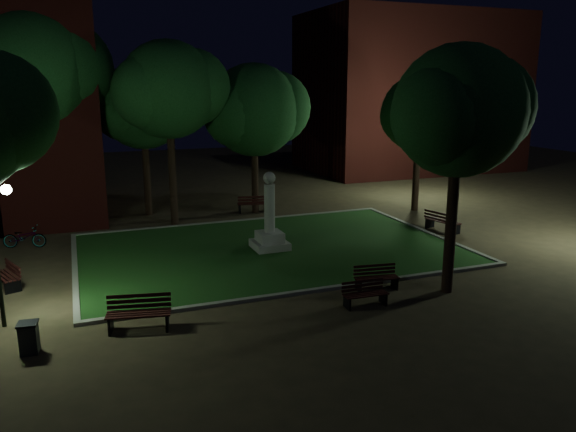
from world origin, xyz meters
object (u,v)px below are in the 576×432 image
object	(u,v)px
trash_bin	(29,338)
bench_left_side	(8,276)
monument	(270,228)
bench_west_near	(139,314)
bench_near_right	(376,278)
bench_right_side	(442,222)
bench_near_left	(365,294)
bicycle	(24,237)
bench_far_side	(254,204)

from	to	relation	value
trash_bin	bench_left_side	bearing A→B (deg)	99.99
monument	bench_west_near	size ratio (longest dim) A/B	1.73
bench_left_side	trash_bin	world-z (taller)	bench_left_side
monument	bench_west_near	world-z (taller)	monument
bench_near_right	bench_right_side	distance (m)	8.65
bench_near_left	bicycle	size ratio (longest dim) A/B	0.81
monument	bench_left_side	world-z (taller)	monument
bench_west_near	bench_left_side	distance (m)	6.26
bench_right_side	bench_far_side	xyz separation A→B (m)	(-7.00, 6.94, -0.01)
bench_far_side	monument	bearing A→B (deg)	87.96
monument	trash_bin	bearing A→B (deg)	-143.72
bench_left_side	bench_right_side	xyz separation A→B (m)	(18.20, 0.93, 0.05)
bench_near_left	bench_far_side	size ratio (longest dim) A/B	0.80
bench_right_side	bicycle	bearing A→B (deg)	62.90
bench_right_side	bench_near_left	bearing A→B (deg)	116.55
bench_far_side	trash_bin	world-z (taller)	bench_far_side
bench_far_side	bicycle	distance (m)	11.37
bench_far_side	bench_left_side	bearing A→B (deg)	45.19
monument	bench_far_side	distance (m)	7.10
bench_left_side	trash_bin	xyz separation A→B (m)	(0.96, -5.47, 0.03)
bench_west_near	bench_right_side	distance (m)	15.62
bench_near_left	bench_far_side	xyz separation A→B (m)	(0.70, 13.62, 0.08)
monument	bench_right_side	bearing A→B (deg)	-0.16
bench_near_left	bench_near_right	distance (m)	1.55
bench_near_right	bench_west_near	size ratio (longest dim) A/B	0.83
bench_far_side	bench_near_left	bearing A→B (deg)	97.15
bench_left_side	bench_right_side	size ratio (longest dim) A/B	0.88
bench_west_near	bench_far_side	world-z (taller)	bench_west_near
bench_near_right	bicycle	size ratio (longest dim) A/B	0.87
bench_left_side	bench_near_right	bearing A→B (deg)	46.55
monument	bench_near_left	world-z (taller)	monument
bench_near_left	bench_west_near	xyz separation A→B (m)	(-6.74, 0.73, 0.09)
bench_near_right	bench_west_near	world-z (taller)	bench_west_near
bench_west_near	bicycle	xyz separation A→B (m)	(-3.55, 10.00, 0.01)
monument	bicycle	distance (m)	10.34
bench_west_near	bench_near_right	bearing A→B (deg)	15.01
bicycle	bench_right_side	bearing A→B (deg)	-87.24
bench_near_left	bench_far_side	distance (m)	13.64
bench_far_side	trash_bin	bearing A→B (deg)	62.58
monument	bench_left_side	size ratio (longest dim) A/B	1.98
monument	bench_west_near	bearing A→B (deg)	-134.96
bench_near_right	bench_far_side	xyz separation A→B (m)	(-0.35, 12.48, 0.06)
bench_near_right	bicycle	distance (m)	14.87
monument	bicycle	bearing A→B (deg)	157.00
bench_near_left	trash_bin	bearing A→B (deg)	-178.79
bench_right_side	bench_west_near	bearing A→B (deg)	97.98
bench_near_left	bench_left_side	bearing A→B (deg)	154.19
monument	bench_near_left	distance (m)	6.77
bench_near_right	bicycle	world-z (taller)	bicycle
bench_right_side	bicycle	xyz separation A→B (m)	(-18.00, 4.06, 0.02)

